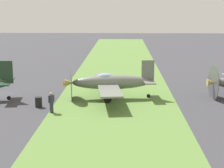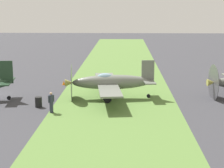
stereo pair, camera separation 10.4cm
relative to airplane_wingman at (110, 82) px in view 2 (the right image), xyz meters
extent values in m
cube|color=#567A38|center=(0.55, -0.57, -1.58)|extent=(120.00, 11.00, 0.01)
cube|color=#233D28|center=(-0.77, 9.58, 1.04)|extent=(0.25, 1.23, 2.12)
cube|color=#233D28|center=(-0.77, 9.58, 0.15)|extent=(3.67, 1.42, 0.11)
cylinder|color=black|center=(-0.75, 9.47, -1.40)|extent=(0.17, 0.37, 0.36)
ellipsoid|color=slate|center=(0.02, -0.17, 0.01)|extent=(2.22, 7.56, 1.36)
cube|color=slate|center=(-0.03, 0.27, -0.16)|extent=(10.67, 3.08, 0.15)
cube|color=slate|center=(0.42, -3.54, 0.99)|extent=(0.25, 1.21, 2.08)
cube|color=slate|center=(0.42, -3.54, 0.12)|extent=(3.60, 1.39, 0.11)
cone|color=#B7B24C|center=(-0.45, 3.80, 0.01)|extent=(0.79, 0.84, 0.70)
cylinder|color=#4C4C51|center=(-0.42, 3.59, 0.01)|extent=(3.49, 0.45, 3.51)
ellipsoid|color=#8CB2C6|center=(-0.06, 0.48, 0.48)|extent=(0.94, 1.61, 0.77)
cylinder|color=black|center=(-1.62, 0.19, -1.21)|extent=(0.33, 0.77, 0.75)
cylinder|color=black|center=(-1.62, 0.19, -0.68)|extent=(0.13, 0.13, 1.05)
cylinder|color=black|center=(1.53, 0.56, -1.21)|extent=(0.33, 0.77, 0.75)
cylinder|color=black|center=(1.53, 0.56, -0.68)|extent=(0.13, 0.13, 1.05)
cylinder|color=black|center=(0.43, -3.65, -1.41)|extent=(0.17, 0.36, 0.35)
cone|color=#B7B24C|center=(0.30, -9.50, -0.03)|extent=(0.72, 0.78, 0.68)
cylinder|color=#4C4C51|center=(0.32, -9.71, -0.03)|extent=(3.42, 0.23, 3.42)
cylinder|color=#2D3342|center=(-4.83, 4.66, -1.14)|extent=(0.30, 0.30, 0.88)
cylinder|color=#2D3342|center=(-4.83, 4.66, -0.39)|extent=(0.38, 0.38, 0.62)
sphere|color=tan|center=(-4.83, 4.66, 0.03)|extent=(0.23, 0.23, 0.23)
cylinder|color=#2D3342|center=(-5.04, 4.82, -0.39)|extent=(0.11, 0.11, 0.59)
cylinder|color=#2D3342|center=(-4.63, 4.50, -0.39)|extent=(0.11, 0.11, 0.59)
cylinder|color=black|center=(-3.20, 6.10, -1.13)|extent=(0.60, 0.60, 0.90)
cone|color=orange|center=(5.89, 5.37, -1.36)|extent=(0.36, 0.36, 0.44)
camera|label=1|loc=(-34.17, -1.20, 7.21)|focal=59.69mm
camera|label=2|loc=(-34.16, -1.30, 7.21)|focal=59.69mm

